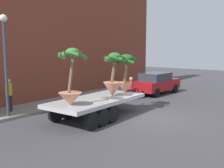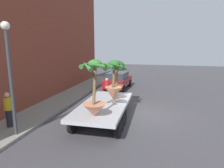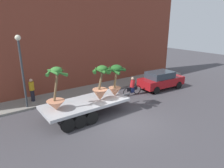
{
  "view_description": "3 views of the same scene",
  "coord_description": "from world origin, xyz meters",
  "px_view_note": "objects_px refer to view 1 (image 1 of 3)",
  "views": [
    {
      "loc": [
        -11.68,
        -6.44,
        3.49
      ],
      "look_at": [
        -0.11,
        2.29,
        1.49
      ],
      "focal_mm": 43.49,
      "sensor_mm": 36.0,
      "label": 1
    },
    {
      "loc": [
        -11.31,
        -0.78,
        4.05
      ],
      "look_at": [
        0.28,
        2.08,
        1.66
      ],
      "focal_mm": 31.32,
      "sensor_mm": 36.0,
      "label": 2
    },
    {
      "loc": [
        -6.97,
        -8.32,
        5.78
      ],
      "look_at": [
        0.35,
        2.04,
        1.77
      ],
      "focal_mm": 31.92,
      "sensor_mm": 36.0,
      "label": 3
    }
  ],
  "objects_px": {
    "cyclist": "(131,90)",
    "parked_car": "(156,83)",
    "potted_palm_front": "(125,72)",
    "flatbed_trailer": "(94,104)",
    "potted_palm_middle": "(113,77)",
    "street_lamp": "(5,52)",
    "potted_palm_rear": "(71,83)",
    "pedestrian_near_gate": "(9,94)"
  },
  "relations": [
    {
      "from": "cyclist",
      "to": "parked_car",
      "type": "bearing_deg",
      "value": -4.36
    },
    {
      "from": "potted_palm_front",
      "to": "cyclist",
      "type": "xyz_separation_m",
      "value": [
        2.74,
        1.42,
        -1.45
      ]
    },
    {
      "from": "flatbed_trailer",
      "to": "potted_palm_middle",
      "type": "xyz_separation_m",
      "value": [
        1.23,
        -0.28,
        1.21
      ]
    },
    {
      "from": "street_lamp",
      "to": "flatbed_trailer",
      "type": "bearing_deg",
      "value": -52.55
    },
    {
      "from": "street_lamp",
      "to": "potted_palm_rear",
      "type": "bearing_deg",
      "value": -74.44
    },
    {
      "from": "cyclist",
      "to": "pedestrian_near_gate",
      "type": "distance_m",
      "value": 7.66
    },
    {
      "from": "parked_car",
      "to": "pedestrian_near_gate",
      "type": "height_order",
      "value": "pedestrian_near_gate"
    },
    {
      "from": "parked_car",
      "to": "potted_palm_middle",
      "type": "bearing_deg",
      "value": -169.95
    },
    {
      "from": "pedestrian_near_gate",
      "to": "street_lamp",
      "type": "height_order",
      "value": "street_lamp"
    },
    {
      "from": "potted_palm_middle",
      "to": "street_lamp",
      "type": "height_order",
      "value": "street_lamp"
    },
    {
      "from": "parked_car",
      "to": "potted_palm_front",
      "type": "bearing_deg",
      "value": -168.63
    },
    {
      "from": "potted_palm_middle",
      "to": "cyclist",
      "type": "distance_m",
      "value": 4.4
    },
    {
      "from": "pedestrian_near_gate",
      "to": "flatbed_trailer",
      "type": "bearing_deg",
      "value": -65.54
    },
    {
      "from": "flatbed_trailer",
      "to": "potted_palm_front",
      "type": "xyz_separation_m",
      "value": [
        2.42,
        -0.2,
        1.36
      ]
    },
    {
      "from": "potted_palm_rear",
      "to": "potted_palm_middle",
      "type": "distance_m",
      "value": 2.81
    },
    {
      "from": "potted_palm_front",
      "to": "pedestrian_near_gate",
      "type": "height_order",
      "value": "potted_palm_front"
    },
    {
      "from": "potted_palm_rear",
      "to": "parked_car",
      "type": "relative_size",
      "value": 0.58
    },
    {
      "from": "potted_palm_front",
      "to": "parked_car",
      "type": "distance_m",
      "value": 6.11
    },
    {
      "from": "flatbed_trailer",
      "to": "cyclist",
      "type": "relative_size",
      "value": 3.45
    },
    {
      "from": "potted_palm_middle",
      "to": "parked_car",
      "type": "relative_size",
      "value": 0.53
    },
    {
      "from": "potted_palm_middle",
      "to": "potted_palm_front",
      "type": "height_order",
      "value": "potted_palm_middle"
    },
    {
      "from": "potted_palm_middle",
      "to": "potted_palm_front",
      "type": "distance_m",
      "value": 1.2
    },
    {
      "from": "potted_palm_rear",
      "to": "cyclist",
      "type": "xyz_separation_m",
      "value": [
        6.74,
        1.3,
        -1.26
      ]
    },
    {
      "from": "potted_palm_rear",
      "to": "pedestrian_near_gate",
      "type": "distance_m",
      "value": 4.35
    },
    {
      "from": "flatbed_trailer",
      "to": "street_lamp",
      "type": "relative_size",
      "value": 1.32
    },
    {
      "from": "pedestrian_near_gate",
      "to": "cyclist",
      "type": "bearing_deg",
      "value": -22.73
    },
    {
      "from": "potted_palm_middle",
      "to": "cyclist",
      "type": "xyz_separation_m",
      "value": [
        3.93,
        1.49,
        -1.3
      ]
    },
    {
      "from": "pedestrian_near_gate",
      "to": "potted_palm_front",
      "type": "bearing_deg",
      "value": -45.4
    },
    {
      "from": "potted_palm_middle",
      "to": "parked_car",
      "type": "bearing_deg",
      "value": 10.05
    },
    {
      "from": "potted_palm_rear",
      "to": "potted_palm_front",
      "type": "relative_size",
      "value": 1.17
    },
    {
      "from": "potted_palm_rear",
      "to": "pedestrian_near_gate",
      "type": "relative_size",
      "value": 1.44
    },
    {
      "from": "flatbed_trailer",
      "to": "parked_car",
      "type": "relative_size",
      "value": 1.5
    },
    {
      "from": "flatbed_trailer",
      "to": "cyclist",
      "type": "height_order",
      "value": "cyclist"
    },
    {
      "from": "flatbed_trailer",
      "to": "pedestrian_near_gate",
      "type": "relative_size",
      "value": 3.72
    },
    {
      "from": "potted_palm_front",
      "to": "street_lamp",
      "type": "relative_size",
      "value": 0.44
    },
    {
      "from": "potted_palm_front",
      "to": "pedestrian_near_gate",
      "type": "relative_size",
      "value": 1.24
    },
    {
      "from": "parked_car",
      "to": "street_lamp",
      "type": "height_order",
      "value": "street_lamp"
    },
    {
      "from": "street_lamp",
      "to": "cyclist",
      "type": "bearing_deg",
      "value": -15.16
    },
    {
      "from": "flatbed_trailer",
      "to": "parked_car",
      "type": "distance_m",
      "value": 8.33
    },
    {
      "from": "cyclist",
      "to": "pedestrian_near_gate",
      "type": "bearing_deg",
      "value": 157.27
    },
    {
      "from": "potted_palm_rear",
      "to": "potted_palm_middle",
      "type": "xyz_separation_m",
      "value": [
        2.81,
        -0.19,
        0.05
      ]
    },
    {
      "from": "cyclist",
      "to": "parked_car",
      "type": "distance_m",
      "value": 3.13
    }
  ]
}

